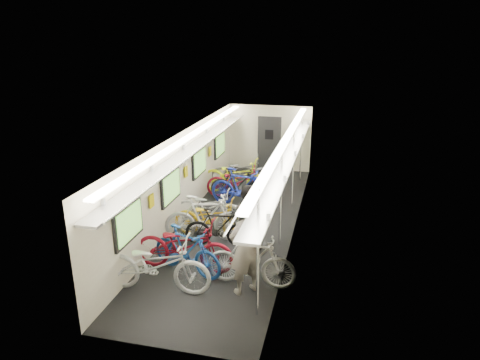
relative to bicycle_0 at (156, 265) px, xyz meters
The scene contains 17 objects.
train_car_shell 4.35m from the bicycle_0, 84.19° to the left, with size 10.00×10.00×10.00m.
bicycle_0 is the anchor object (origin of this frame).
bicycle_1 0.84m from the bicycle_0, 65.95° to the left, with size 0.49×1.73×1.04m, color #1A4AA0.
bicycle_2 0.91m from the bicycle_0, 74.06° to the left, with size 0.75×2.14×1.13m, color maroon.
bicycle_3 2.17m from the bicycle_0, 72.26° to the left, with size 0.45×1.61×0.97m, color black.
bicycle_4 2.56m from the bicycle_0, 82.74° to the left, with size 0.66×1.88×0.99m, color gold.
bicycle_5 2.30m from the bicycle_0, 83.71° to the left, with size 0.55×1.95×1.17m, color silver.
bicycle_6 3.28m from the bicycle_0, 89.08° to the left, with size 0.63×1.81×0.95m, color #A6A7AA.
bicycle_7 4.65m from the bicycle_0, 82.33° to the left, with size 0.54×1.92×1.16m, color navy.
bicycle_8 5.39m from the bicycle_0, 86.56° to the left, with size 0.67×1.91×1.00m, color maroon.
bicycle_9 5.07m from the bicycle_0, 85.33° to the left, with size 0.48×1.71×1.03m, color black.
bicycle_10 5.62m from the bicycle_0, 87.83° to the left, with size 0.77×2.20×1.16m, color #E1F417.
bicycle_11 1.84m from the bicycle_0, 19.20° to the left, with size 0.51×1.80×1.08m, color silver.
bicycle_12 6.33m from the bicycle_0, 88.02° to the left, with size 0.70×2.01×1.05m, color slate.
passenger_near 1.75m from the bicycle_0, 12.16° to the left, with size 0.69×0.45×1.88m, color gray.
passenger_mid 2.50m from the bicycle_0, 58.23° to the left, with size 0.77×0.60×1.58m, color black.
backpack 1.99m from the bicycle_0, 18.59° to the left, with size 0.26×0.14×0.38m, color #A42A10.
Camera 1 is at (2.43, -10.18, 4.72)m, focal length 32.00 mm.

